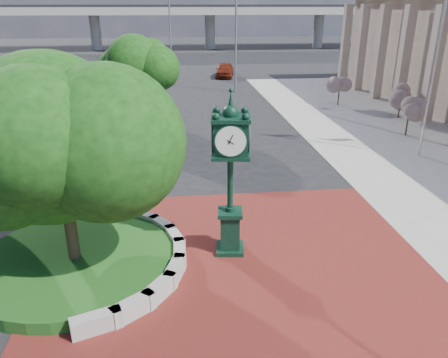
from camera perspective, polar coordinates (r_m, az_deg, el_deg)
ground at (r=14.33m, az=1.53°, el=-10.27°), size 200.00×200.00×0.00m
plaza at (r=13.49m, az=2.12°, el=-12.44°), size 12.00×12.00×0.04m
planter_wall at (r=14.12m, az=-9.58°, el=-9.86°), size 2.96×6.77×0.54m
grass_bed at (r=14.49m, az=-18.79°, el=-10.25°), size 6.10×6.10×0.40m
overpass at (r=82.02m, az=-5.77°, el=21.07°), size 90.00×12.00×7.50m
tree_planter at (r=13.04m, az=-20.65°, el=3.04°), size 5.20×5.20×6.33m
tree_street at (r=30.41m, az=-10.95°, el=13.24°), size 4.40×4.40×5.45m
post_clock at (r=13.40m, az=0.84°, el=1.31°), size 1.22×1.22×5.31m
parked_car at (r=50.04m, az=0.10°, el=14.07°), size 2.71×4.86×1.56m
flagpole_a at (r=24.65m, az=25.97°, el=14.14°), size 1.58×0.18×10.13m
street_lamp_near at (r=40.67m, az=1.91°, el=19.30°), size 2.18×0.70×9.84m
street_lamp_far at (r=50.95m, az=-6.82°, el=18.93°), size 1.95×0.30×8.68m
shrub_near at (r=29.13m, az=23.05°, el=8.23°), size 1.20×1.20×2.20m
shrub_mid at (r=33.62m, az=22.15°, el=10.00°), size 1.20×1.20×2.20m
shrub_far at (r=36.64m, az=14.87°, el=11.73°), size 1.20×1.20×2.20m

